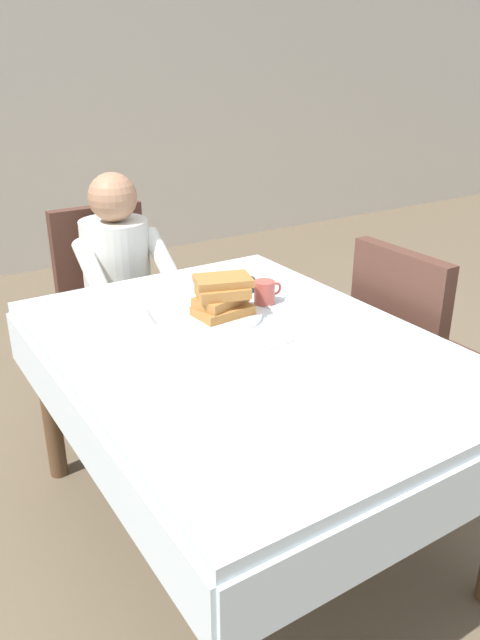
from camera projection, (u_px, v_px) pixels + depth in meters
ground_plane at (245, 527)px, 2.22m from camera, size 14.00×14.00×0.00m
dining_table_main at (246, 368)px, 1.96m from camera, size 1.12×1.52×0.74m
chair_diner at (110, 294)px, 2.91m from camera, size 0.44×0.45×0.93m
diner_person at (120, 275)px, 2.74m from camera, size 0.40×0.43×1.12m
chair_right_side at (411, 346)px, 2.39m from camera, size 0.45×0.44×0.93m
plate_breakfast at (221, 316)px, 2.11m from camera, size 0.28×0.28×0.02m
breakfast_stack at (222, 296)px, 2.08m from camera, size 0.22×0.19×0.13m
cup_coffee at (265, 292)px, 2.22m from camera, size 0.11×0.08×0.08m
bowl_butter at (241, 284)px, 2.35m from camera, size 0.11×0.11×0.04m
syrup_pitcher at (144, 314)px, 2.05m from camera, size 0.08×0.08×0.07m
fork_left_of_plate at (175, 331)px, 2.00m from camera, size 0.02×0.18×0.00m
knife_right_of_plate at (270, 308)px, 2.19m from camera, size 0.02×0.20×0.00m
spoon_near_edge at (276, 346)px, 1.90m from camera, size 0.15×0.03×0.00m
napkin_folded at (178, 359)px, 1.82m from camera, size 0.19×0.15×0.01m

